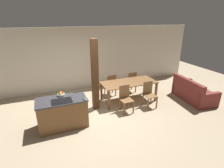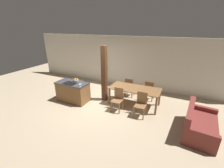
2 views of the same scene
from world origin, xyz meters
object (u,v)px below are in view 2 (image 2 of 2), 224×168
fruit_bowl (76,80)px  timber_post (104,74)px  wine_glass_near (79,84)px  dining_chair_near_right (141,104)px  dining_chair_far_left (129,87)px  couch (199,125)px  dining_chair_far_right (149,90)px  wine_glass_middle (81,84)px  dining_chair_near_left (118,99)px  dining_table (135,90)px  kitchen_island (73,92)px

fruit_bowl → timber_post: 1.31m
wine_glass_near → timber_post: size_ratio=0.07×
dining_chair_near_right → dining_chair_far_left: (-0.94, 1.39, 0.00)m
dining_chair_near_right → couch: dining_chair_near_right is taller
dining_chair_far_right → fruit_bowl: bearing=22.9°
wine_glass_middle → dining_chair_near_left: (1.48, 0.35, -0.53)m
wine_glass_middle → dining_chair_near_right: wine_glass_middle is taller
dining_table → timber_post: timber_post is taller
wine_glass_near → dining_chair_near_right: (2.42, 0.43, -0.53)m
fruit_bowl → timber_post: (1.20, 0.47, 0.28)m
fruit_bowl → dining_chair_far_left: fruit_bowl is taller
wine_glass_near → timber_post: (0.59, 1.01, 0.21)m
fruit_bowl → dining_table: (2.56, 0.59, -0.26)m
dining_chair_near_left → dining_chair_far_left: 1.39m
timber_post → dining_chair_far_right: bearing=24.0°
couch → kitchen_island: bearing=94.9°
timber_post → kitchen_island: bearing=-150.0°
couch → timber_post: timber_post is taller
wine_glass_middle → timber_post: bearing=57.6°
wine_glass_middle → dining_chair_near_right: bearing=8.3°
dining_chair_near_left → dining_chair_near_right: bearing=0.0°
wine_glass_middle → dining_chair_far_left: size_ratio=0.18×
kitchen_island → dining_table: kitchen_island is taller
dining_chair_far_left → dining_chair_far_right: 0.94m
wine_glass_middle → couch: 4.40m
fruit_bowl → wine_glass_near: bearing=-41.7°
wine_glass_near → dining_table: (1.95, 1.13, -0.34)m
kitchen_island → dining_table: 2.72m
wine_glass_middle → dining_chair_far_left: bearing=49.6°
wine_glass_near → dining_chair_near_right: size_ratio=0.18×
wine_glass_middle → dining_chair_near_left: wine_glass_middle is taller
dining_table → dining_chair_near_right: dining_chair_near_right is taller
kitchen_island → fruit_bowl: bearing=83.7°
dining_chair_far_right → couch: size_ratio=0.53×
kitchen_island → wine_glass_near: size_ratio=8.78×
wine_glass_middle → dining_chair_near_left: 1.61m
couch → timber_post: 3.94m
kitchen_island → fruit_bowl: size_ratio=6.67×
dining_table → dining_chair_far_right: dining_chair_far_right is taller
fruit_bowl → couch: bearing=-3.4°
dining_chair_far_left → dining_chair_far_right: bearing=-180.0°
fruit_bowl → wine_glass_middle: bearing=-37.2°
dining_table → dining_chair_near_right: size_ratio=2.27×
dining_chair_near_left → dining_chair_near_right: (0.94, 0.00, 0.00)m
couch → timber_post: size_ratio=0.71×
kitchen_island → fruit_bowl: 0.55m
kitchen_island → dining_chair_far_right: (3.05, 1.52, 0.04)m
dining_table → dining_chair_far_right: size_ratio=2.27×
couch → fruit_bowl: bearing=92.1°
fruit_bowl → wine_glass_near: wine_glass_near is taller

